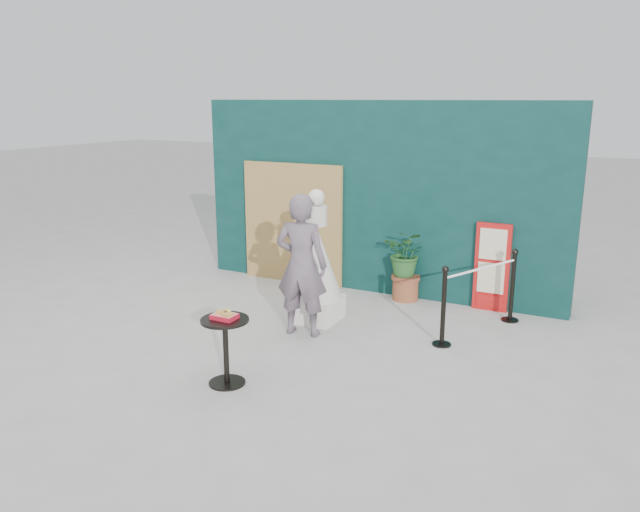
{
  "coord_description": "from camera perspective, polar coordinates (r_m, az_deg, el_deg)",
  "views": [
    {
      "loc": [
        3.62,
        -5.92,
        3.03
      ],
      "look_at": [
        0.0,
        1.2,
        1.0
      ],
      "focal_mm": 35.0,
      "sensor_mm": 36.0,
      "label": 1
    }
  ],
  "objects": [
    {
      "name": "statue",
      "position": [
        8.59,
        -0.33,
        -1.11
      ],
      "size": [
        0.72,
        0.72,
        1.85
      ],
      "color": "white",
      "rests_on": "ground"
    },
    {
      "name": "cafe_table",
      "position": [
        6.83,
        -8.63,
        -7.68
      ],
      "size": [
        0.52,
        0.52,
        0.75
      ],
      "color": "black",
      "rests_on": "ground"
    },
    {
      "name": "back_wall",
      "position": [
        9.89,
        5.15,
        5.3
      ],
      "size": [
        6.0,
        0.3,
        3.0
      ],
      "primitive_type": "cube",
      "color": "#0A2D2C",
      "rests_on": "ground"
    },
    {
      "name": "menu_board",
      "position": [
        9.35,
        15.44,
        -1.02
      ],
      "size": [
        0.5,
        0.07,
        1.3
      ],
      "color": "red",
      "rests_on": "ground"
    },
    {
      "name": "stanchion_barrier",
      "position": [
        8.47,
        14.39,
        -3.63
      ],
      "size": [
        0.84,
        1.54,
        1.03
      ],
      "color": "black",
      "rests_on": "ground"
    },
    {
      "name": "ground",
      "position": [
        7.57,
        -4.17,
        -9.37
      ],
      "size": [
        60.0,
        60.0,
        0.0
      ],
      "primitive_type": "plane",
      "color": "#ADAAA5",
      "rests_on": "ground"
    },
    {
      "name": "woman",
      "position": [
        8.04,
        -1.7,
        -0.84
      ],
      "size": [
        0.75,
        0.55,
        1.88
      ],
      "primitive_type": "imported",
      "rotation": [
        0.0,
        0.0,
        3.3
      ],
      "color": "slate",
      "rests_on": "ground"
    },
    {
      "name": "planter",
      "position": [
        9.58,
        7.91,
        -0.3
      ],
      "size": [
        0.65,
        0.56,
        1.11
      ],
      "color": "#9A4E32",
      "rests_on": "ground"
    },
    {
      "name": "bamboo_fence",
      "position": [
        10.38,
        -2.54,
        2.98
      ],
      "size": [
        1.8,
        0.08,
        2.0
      ],
      "primitive_type": "cube",
      "color": "tan",
      "rests_on": "ground"
    },
    {
      "name": "food_basket",
      "position": [
        6.73,
        -8.7,
        -5.39
      ],
      "size": [
        0.26,
        0.19,
        0.11
      ],
      "color": "red",
      "rests_on": "cafe_table"
    }
  ]
}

